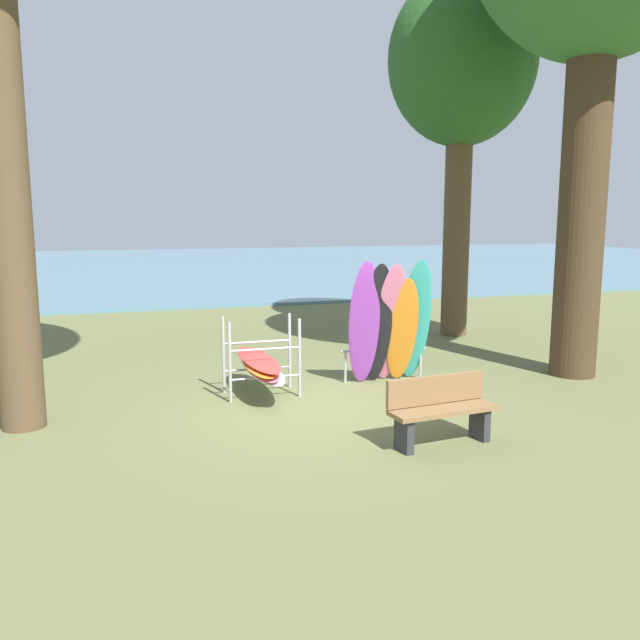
{
  "coord_description": "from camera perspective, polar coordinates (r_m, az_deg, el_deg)",
  "views": [
    {
      "loc": [
        -2.7,
        -8.86,
        2.82
      ],
      "look_at": [
        0.55,
        1.35,
        1.1
      ],
      "focal_mm": 36.22,
      "sensor_mm": 36.0,
      "label": 1
    }
  ],
  "objects": [
    {
      "name": "park_bench",
      "position": [
        8.26,
        10.61,
        -7.7
      ],
      "size": [
        1.43,
        0.55,
        0.85
      ],
      "color": "#2D2D33",
      "rests_on": "ground"
    },
    {
      "name": "board_storage_rack",
      "position": [
        10.34,
        -5.31,
        -3.92
      ],
      "size": [
        1.15,
        2.13,
        1.25
      ],
      "color": "#9EA0A5",
      "rests_on": "ground"
    },
    {
      "name": "leaning_board_pile",
      "position": [
        10.89,
        6.17,
        -0.44
      ],
      "size": [
        1.56,
        0.89,
        2.15
      ],
      "color": "purple",
      "rests_on": "ground"
    },
    {
      "name": "lake_water",
      "position": [
        38.07,
        -13.61,
        4.7
      ],
      "size": [
        80.0,
        36.0,
        0.1
      ],
      "primitive_type": "cube",
      "color": "slate",
      "rests_on": "ground"
    },
    {
      "name": "ground_plane",
      "position": [
        9.69,
        -0.69,
        -7.81
      ],
      "size": [
        80.0,
        80.0,
        0.0
      ],
      "primitive_type": "plane",
      "color": "#60663D"
    },
    {
      "name": "tree_mid_behind",
      "position": [
        16.03,
        12.43,
        21.03
      ],
      "size": [
        3.36,
        3.36,
        8.28
      ],
      "color": "brown",
      "rests_on": "ground"
    }
  ]
}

